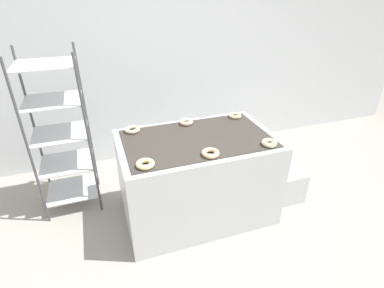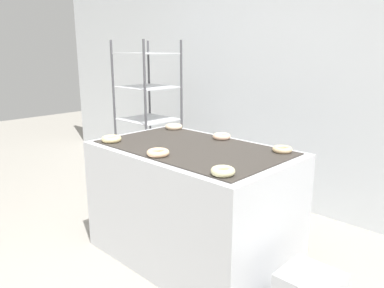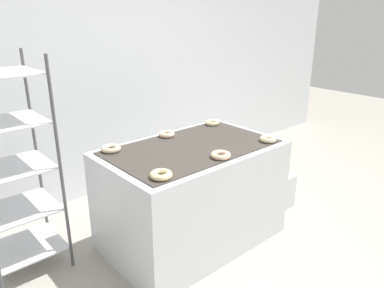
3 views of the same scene
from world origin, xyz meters
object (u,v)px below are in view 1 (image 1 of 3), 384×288
(donut_near_right, at_px, (269,143))
(fryer_machine, at_px, (197,177))
(glaze_bin, at_px, (287,185))
(donut_far_right, at_px, (235,116))
(baking_rack_cart, at_px, (61,134))
(donut_far_left, at_px, (132,130))
(donut_far_center, at_px, (186,122))
(donut_near_left, at_px, (145,164))
(donut_near_center, at_px, (210,153))

(donut_near_right, bearing_deg, fryer_machine, 149.33)
(glaze_bin, xyz_separation_m, donut_far_right, (-0.48, 0.44, 0.73))
(baking_rack_cart, xyz_separation_m, donut_near_right, (1.79, -0.93, 0.06))
(donut_far_left, relative_size, donut_far_center, 1.07)
(baking_rack_cart, bearing_deg, glaze_bin, -17.45)
(donut_near_right, relative_size, donut_far_left, 0.92)
(donut_near_left, xyz_separation_m, donut_far_right, (1.10, 0.65, -0.00))
(glaze_bin, height_order, donut_near_center, donut_near_center)
(donut_near_right, height_order, donut_far_right, donut_near_right)
(donut_far_left, height_order, donut_far_right, donut_far_left)
(fryer_machine, bearing_deg, donut_near_center, -90.49)
(donut_near_right, bearing_deg, donut_near_center, 179.34)
(donut_near_left, relative_size, donut_near_right, 1.08)
(glaze_bin, distance_m, donut_far_right, 0.98)
(baking_rack_cart, height_order, glaze_bin, baking_rack_cart)
(fryer_machine, xyz_separation_m, glaze_bin, (1.03, -0.11, -0.27))
(fryer_machine, relative_size, donut_near_center, 9.66)
(donut_near_right, bearing_deg, glaze_bin, 25.62)
(donut_near_right, xyz_separation_m, donut_far_right, (-0.01, 0.66, -0.00))
(fryer_machine, bearing_deg, donut_far_center, 89.59)
(donut_near_left, bearing_deg, fryer_machine, 29.96)
(baking_rack_cart, distance_m, glaze_bin, 2.46)
(fryer_machine, bearing_deg, baking_rack_cart, 153.92)
(donut_near_right, distance_m, donut_far_left, 1.30)
(donut_near_center, relative_size, donut_far_center, 1.07)
(donut_near_right, distance_m, donut_far_right, 0.66)
(donut_near_right, bearing_deg, baking_rack_cart, 152.43)
(donut_far_left, xyz_separation_m, donut_far_right, (1.10, -0.01, -0.00))
(fryer_machine, relative_size, donut_far_center, 10.38)
(baking_rack_cart, bearing_deg, donut_near_left, -53.83)
(donut_near_left, xyz_separation_m, donut_near_right, (1.12, -0.02, 0.00))
(donut_near_right, bearing_deg, donut_far_left, 148.83)
(glaze_bin, relative_size, donut_far_center, 2.47)
(glaze_bin, bearing_deg, donut_far_center, 156.44)
(donut_far_center, bearing_deg, baking_rack_cart, 168.02)
(donut_near_center, xyz_separation_m, donut_far_left, (-0.55, 0.67, 0.00))
(baking_rack_cart, bearing_deg, donut_far_center, -11.98)
(baking_rack_cart, height_order, donut_far_center, baking_rack_cart)
(glaze_bin, xyz_separation_m, donut_near_left, (-1.58, -0.21, 0.73))
(fryer_machine, bearing_deg, glaze_bin, -6.07)
(donut_near_center, bearing_deg, donut_far_center, 89.55)
(fryer_machine, distance_m, donut_far_left, 0.80)
(donut_near_right, bearing_deg, donut_far_right, 91.10)
(donut_far_center, bearing_deg, donut_far_left, 179.84)
(donut_far_left, bearing_deg, donut_near_right, -31.17)
(donut_far_right, bearing_deg, fryer_machine, -149.12)
(donut_near_right, xyz_separation_m, donut_far_center, (-0.56, 0.67, -0.00))
(donut_far_right, bearing_deg, glaze_bin, -42.40)
(donut_far_center, bearing_deg, fryer_machine, -90.41)
(fryer_machine, height_order, donut_far_left, donut_far_left)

